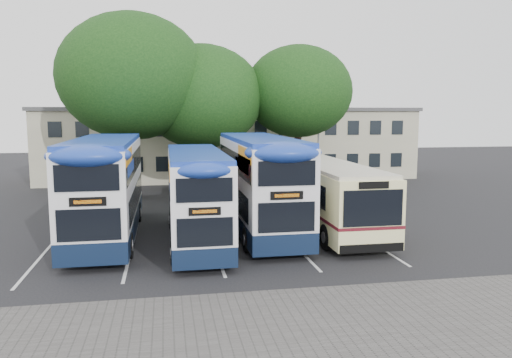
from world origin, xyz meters
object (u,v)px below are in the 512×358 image
at_px(bus_dd_mid, 196,192).
at_px(bus_dd_right, 259,180).
at_px(tree_left, 132,77).
at_px(bus_single, 327,191).
at_px(bus_dd_left, 106,183).
at_px(lamp_post, 319,122).
at_px(tree_right, 298,92).
at_px(tree_mid, 202,97).

bearing_deg(bus_dd_mid, bus_dd_right, 27.29).
bearing_deg(bus_dd_right, tree_left, 121.30).
relative_size(bus_dd_right, bus_single, 1.00).
relative_size(tree_left, bus_dd_mid, 1.25).
bearing_deg(bus_dd_left, lamp_post, 43.60).
bearing_deg(lamp_post, tree_left, -167.58).
bearing_deg(lamp_post, tree_right, -136.76).
distance_m(bus_dd_mid, bus_dd_right, 3.57).
bearing_deg(tree_left, bus_dd_left, -93.67).
height_order(bus_dd_left, bus_dd_mid, bus_dd_left).
bearing_deg(lamp_post, bus_single, -105.60).
bearing_deg(bus_single, bus_dd_left, 179.78).
relative_size(tree_mid, bus_dd_mid, 1.06).
bearing_deg(tree_right, bus_single, -97.89).
height_order(tree_right, bus_single, tree_right).
xyz_separation_m(tree_right, bus_single, (-1.62, -11.69, -5.40)).
xyz_separation_m(tree_mid, bus_dd_right, (1.87, -11.61, -4.31)).
relative_size(tree_mid, bus_dd_left, 0.95).
relative_size(bus_dd_left, bus_dd_mid, 1.12).
relative_size(tree_left, tree_right, 1.16).
height_order(tree_left, tree_right, tree_left).
bearing_deg(bus_dd_left, bus_single, -0.22).
relative_size(tree_right, bus_single, 0.96).
height_order(tree_left, tree_mid, tree_left).
bearing_deg(tree_left, lamp_post, 12.42).
bearing_deg(tree_mid, bus_single, -65.70).
xyz_separation_m(tree_mid, bus_dd_mid, (-1.30, -13.25, -4.59)).
bearing_deg(bus_dd_left, tree_right, 43.66).
xyz_separation_m(tree_right, bus_dd_right, (-5.03, -11.60, -4.73)).
bearing_deg(tree_right, lamp_post, 43.24).
xyz_separation_m(tree_right, bus_dd_left, (-12.21, -11.65, -4.73)).
distance_m(lamp_post, bus_dd_left, 20.09).
bearing_deg(bus_dd_right, bus_dd_left, -179.62).
bearing_deg(lamp_post, bus_dd_mid, -124.22).
bearing_deg(tree_mid, tree_right, -0.08).
distance_m(tree_right, bus_dd_right, 13.50).
relative_size(lamp_post, bus_dd_mid, 0.92).
xyz_separation_m(tree_left, tree_mid, (4.62, 0.94, -1.26)).
distance_m(bus_dd_mid, bus_single, 6.77).
xyz_separation_m(tree_right, bus_dd_mid, (-8.20, -13.24, -5.01)).
bearing_deg(tree_left, tree_mid, 11.54).
distance_m(bus_dd_left, bus_dd_right, 7.17).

